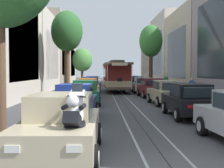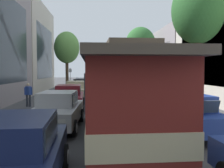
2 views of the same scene
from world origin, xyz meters
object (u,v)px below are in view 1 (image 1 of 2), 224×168
parked_car_silver_fifth_right (143,85)px  motorcycle_with_rider (75,126)px  parked_car_orange_fourth_left (88,88)px  pedestrian_on_left_pavement (166,82)px  parked_car_green_mid_left (85,92)px  parked_car_silver_far_left (94,81)px  parked_car_maroon_fourth_right (152,88)px  parked_car_navy_sixth_right (136,83)px  cable_car_trolley (116,76)px  parked_car_blue_fifth_left (91,85)px  street_tree_kerb_right_second (151,42)px  street_tree_kerb_left_mid (82,60)px  parked_car_blue_sixth_left (92,82)px  parked_car_black_second_right (190,100)px  street_tree_kerb_left_second (67,32)px  pedestrian_on_right_pavement (192,87)px  parked_car_blue_second_left (75,101)px  parked_car_blue_far_right (132,81)px  parked_car_beige_mid_right (167,92)px  parked_car_beige_near_left (61,125)px

parked_car_silver_fifth_right → motorcycle_with_rider: bearing=-101.0°
parked_car_orange_fourth_left → pedestrian_on_left_pavement: bearing=49.6°
parked_car_green_mid_left → parked_car_orange_fourth_left: (-0.03, 5.59, 0.00)m
parked_car_silver_far_left → pedestrian_on_left_pavement: pedestrian_on_left_pavement is taller
parked_car_maroon_fourth_right → parked_car_navy_sixth_right: (-0.11, 10.94, 0.00)m
cable_car_trolley → parked_car_blue_fifth_left: bearing=-161.6°
street_tree_kerb_right_second → pedestrian_on_left_pavement: bearing=-20.4°
street_tree_kerb_left_mid → motorcycle_with_rider: street_tree_kerb_left_mid is taller
parked_car_blue_sixth_left → parked_car_black_second_right: same height
street_tree_kerb_left_second → cable_car_trolley: street_tree_kerb_left_second is taller
parked_car_orange_fourth_left → parked_car_silver_far_left: (0.02, 18.25, 0.00)m
street_tree_kerb_left_second → pedestrian_on_right_pavement: 12.03m
motorcycle_with_rider → pedestrian_on_right_pavement: bearing=66.2°
parked_car_orange_fourth_left → parked_car_blue_second_left: bearing=-90.7°
motorcycle_with_rider → pedestrian_on_right_pavement: motorcycle_with_rider is taller
parked_car_green_mid_left → pedestrian_on_right_pavement: (8.21, 3.98, 0.13)m
parked_car_blue_far_right → pedestrian_on_left_pavement: (3.35, -6.16, 0.16)m
parked_car_beige_mid_right → motorcycle_with_rider: size_ratio=2.35×
parked_car_blue_fifth_left → street_tree_kerb_left_mid: street_tree_kerb_left_mid is taller
parked_car_black_second_right → street_tree_kerb_left_second: size_ratio=0.57×
parked_car_beige_near_left → parked_car_blue_sixth_left: (-0.15, 30.37, 0.00)m
parked_car_blue_second_left → parked_car_silver_far_left: (0.16, 29.89, 0.00)m
pedestrian_on_right_pavement → parked_car_orange_fourth_left: bearing=169.0°
parked_car_blue_far_right → parked_car_green_mid_left: bearing=-103.5°
cable_car_trolley → pedestrian_on_left_pavement: 6.75m
parked_car_orange_fourth_left → cable_car_trolley: bearing=69.8°
parked_car_orange_fourth_left → parked_car_beige_near_left: bearing=-89.8°
parked_car_green_mid_left → parked_car_blue_far_right: 22.53m
parked_car_orange_fourth_left → street_tree_kerb_left_mid: street_tree_kerb_left_mid is taller
parked_car_beige_near_left → parked_car_beige_mid_right: (5.27, 12.11, 0.00)m
street_tree_kerb_left_second → pedestrian_on_right_pavement: (10.26, -4.11, -4.75)m
parked_car_orange_fourth_left → parked_car_navy_sixth_right: same height
parked_car_silver_fifth_right → street_tree_kerb_left_second: (-7.23, -2.50, 4.88)m
parked_car_beige_near_left → parked_car_beige_mid_right: same height
parked_car_beige_near_left → parked_car_blue_second_left: 6.39m
parked_car_maroon_fourth_right → motorcycle_with_rider: motorcycle_with_rider is taller
parked_car_black_second_right → parked_car_navy_sixth_right: (-0.03, 22.42, 0.00)m
parked_car_black_second_right → motorcycle_with_rider: size_ratio=2.31×
street_tree_kerb_left_mid → parked_car_silver_fifth_right: bearing=-66.4°
street_tree_kerb_left_mid → pedestrian_on_left_pavement: bearing=-46.1°
parked_car_blue_sixth_left → pedestrian_on_left_pavement: 9.00m
street_tree_kerb_left_mid → motorcycle_with_rider: (2.29, -40.16, -2.87)m
parked_car_silver_fifth_right → pedestrian_on_right_pavement: 7.27m
parked_car_silver_fifth_right → street_tree_kerb_left_second: bearing=-160.9°
parked_car_maroon_fourth_right → parked_car_navy_sixth_right: size_ratio=1.00×
parked_car_blue_second_left → parked_car_blue_sixth_left: 23.97m
parked_car_green_mid_left → parked_car_silver_fifth_right: same height
parked_car_maroon_fourth_right → parked_car_blue_far_right: 16.36m
parked_car_orange_fourth_left → motorcycle_with_rider: bearing=-88.5°
parked_car_green_mid_left → parked_car_maroon_fourth_right: (5.25, 5.55, 0.00)m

